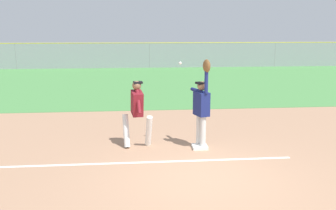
% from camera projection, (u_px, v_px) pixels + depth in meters
% --- Properties ---
extents(ground_plane, '(71.91, 71.91, 0.00)m').
position_uv_depth(ground_plane, '(202.00, 177.00, 7.62)').
color(ground_plane, tan).
extents(outfield_grass, '(41.13, 16.01, 0.01)m').
position_uv_depth(outfield_grass, '(156.00, 81.00, 21.82)').
color(outfield_grass, '#4C8C47').
rests_on(outfield_grass, ground_plane).
extents(chalk_foul_line, '(12.00, 0.12, 0.01)m').
position_uv_depth(chalk_foul_line, '(29.00, 166.00, 8.24)').
color(chalk_foul_line, white).
rests_on(chalk_foul_line, ground_plane).
extents(first_base, '(0.39, 0.39, 0.08)m').
position_uv_depth(first_base, '(200.00, 147.00, 9.48)').
color(first_base, white).
rests_on(first_base, ground_plane).
extents(fielder, '(0.40, 0.88, 2.28)m').
position_uv_depth(fielder, '(202.00, 105.00, 9.31)').
color(fielder, silver).
rests_on(fielder, ground_plane).
extents(runner, '(0.79, 0.84, 1.72)m').
position_uv_depth(runner, '(137.00, 109.00, 9.42)').
color(runner, white).
rests_on(runner, ground_plane).
extents(baseball, '(0.07, 0.07, 0.07)m').
position_uv_depth(baseball, '(180.00, 63.00, 9.32)').
color(baseball, white).
extents(outfield_fence, '(41.21, 0.08, 2.00)m').
position_uv_depth(outfield_fence, '(150.00, 55.00, 29.43)').
color(outfield_fence, '#93999E').
rests_on(outfield_fence, ground_plane).
extents(parked_car_white, '(4.53, 2.37, 1.25)m').
position_uv_depth(parked_car_white, '(12.00, 58.00, 31.26)').
color(parked_car_white, white).
rests_on(parked_car_white, ground_plane).
extents(parked_car_green, '(4.46, 2.23, 1.25)m').
position_uv_depth(parked_car_green, '(82.00, 57.00, 32.53)').
color(parked_car_green, '#1E6B33').
rests_on(parked_car_green, ground_plane).
extents(parked_car_black, '(4.41, 2.13, 1.25)m').
position_uv_depth(parked_car_black, '(152.00, 56.00, 33.13)').
color(parked_car_black, black).
rests_on(parked_car_black, ground_plane).
extents(parked_car_silver, '(4.49, 2.30, 1.25)m').
position_uv_depth(parked_car_silver, '(214.00, 56.00, 33.29)').
color(parked_car_silver, '#B7B7BC').
rests_on(parked_car_silver, ground_plane).
extents(parked_car_blue, '(4.59, 2.51, 1.25)m').
position_uv_depth(parked_car_blue, '(279.00, 56.00, 33.76)').
color(parked_car_blue, '#23389E').
rests_on(parked_car_blue, ground_plane).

